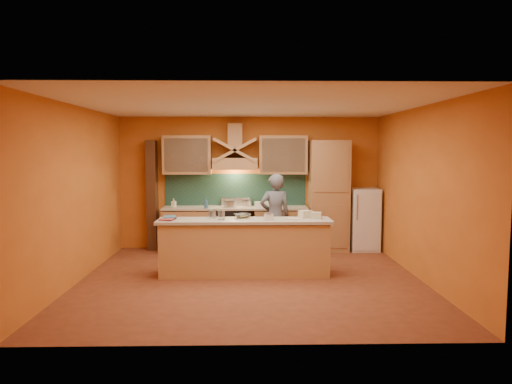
{
  "coord_description": "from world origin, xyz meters",
  "views": [
    {
      "loc": [
        -0.07,
        -7.24,
        2.09
      ],
      "look_at": [
        0.11,
        0.9,
        1.35
      ],
      "focal_mm": 32.0,
      "sensor_mm": 36.0,
      "label": 1
    }
  ],
  "objects_px": {
    "fridge": "(364,219)",
    "person": "(275,216)",
    "stove": "(235,229)",
    "mixing_bowl": "(242,216)",
    "kitchen_scale": "(269,217)"
  },
  "relations": [
    {
      "from": "stove",
      "to": "person",
      "type": "xyz_separation_m",
      "value": [
        0.79,
        -0.7,
        0.37
      ]
    },
    {
      "from": "stove",
      "to": "mixing_bowl",
      "type": "xyz_separation_m",
      "value": [
        0.16,
        -1.72,
        0.53
      ]
    },
    {
      "from": "fridge",
      "to": "mixing_bowl",
      "type": "distance_m",
      "value": 3.09
    },
    {
      "from": "person",
      "to": "mixing_bowl",
      "type": "height_order",
      "value": "person"
    },
    {
      "from": "person",
      "to": "kitchen_scale",
      "type": "distance_m",
      "value": 1.32
    },
    {
      "from": "fridge",
      "to": "person",
      "type": "xyz_separation_m",
      "value": [
        -1.91,
        -0.7,
        0.17
      ]
    },
    {
      "from": "stove",
      "to": "kitchen_scale",
      "type": "relative_size",
      "value": 7.2
    },
    {
      "from": "fridge",
      "to": "kitchen_scale",
      "type": "height_order",
      "value": "fridge"
    },
    {
      "from": "fridge",
      "to": "kitchen_scale",
      "type": "bearing_deg",
      "value": -136.45
    },
    {
      "from": "fridge",
      "to": "person",
      "type": "bearing_deg",
      "value": -159.82
    },
    {
      "from": "stove",
      "to": "fridge",
      "type": "relative_size",
      "value": 0.69
    },
    {
      "from": "stove",
      "to": "kitchen_scale",
      "type": "height_order",
      "value": "kitchen_scale"
    },
    {
      "from": "mixing_bowl",
      "to": "kitchen_scale",
      "type": "bearing_deg",
      "value": -31.82
    },
    {
      "from": "stove",
      "to": "mixing_bowl",
      "type": "height_order",
      "value": "mixing_bowl"
    },
    {
      "from": "stove",
      "to": "fridge",
      "type": "distance_m",
      "value": 2.71
    }
  ]
}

